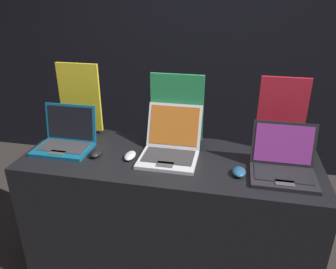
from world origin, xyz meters
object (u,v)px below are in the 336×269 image
mouse_middle (130,156)px  promo_stand_back (281,116)px  mouse_front (96,153)px  promo_stand_middle (178,111)px  laptop_back (283,164)px  mouse_back (239,172)px  laptop_front (66,138)px  laptop_middle (171,146)px  promo_stand_front (80,101)px

mouse_middle → promo_stand_back: size_ratio=0.26×
mouse_front → mouse_middle: bearing=4.2°
promo_stand_middle → laptop_back: size_ratio=1.33×
promo_stand_middle → mouse_back: (0.40, -0.34, -0.19)m
laptop_front → laptop_middle: 0.66m
mouse_front → laptop_middle: (0.44, 0.10, 0.04)m
laptop_middle → promo_stand_middle: bearing=90.0°
mouse_front → mouse_back: bearing=-3.3°
promo_stand_front → mouse_back: size_ratio=4.60×
promo_stand_back → mouse_front: bearing=-162.8°
mouse_front → promo_stand_back: bearing=17.2°
promo_stand_middle → laptop_front: bearing=-161.4°
promo_stand_front → promo_stand_middle: promo_stand_front is taller
promo_stand_middle → mouse_back: size_ratio=4.29×
mouse_middle → laptop_back: laptop_back is taller
laptop_front → laptop_middle: bearing=2.4°
promo_stand_front → promo_stand_back: promo_stand_front is taller
mouse_back → laptop_middle: bearing=159.8°
laptop_back → mouse_back: laptop_back is taller
laptop_front → laptop_back: 1.29m
laptop_front → mouse_front: (0.23, -0.07, -0.04)m
mouse_front → mouse_back: same height
laptop_front → promo_stand_back: size_ratio=0.74×
laptop_front → mouse_middle: size_ratio=2.89×
promo_stand_front → laptop_back: promo_stand_front is taller
promo_stand_middle → laptop_back: 0.70m
mouse_front → laptop_middle: size_ratio=0.29×
promo_stand_front → mouse_middle: size_ratio=4.13×
promo_stand_front → promo_stand_middle: bearing=-1.5°
laptop_middle → mouse_middle: bearing=-160.1°
mouse_back → promo_stand_back: promo_stand_back is taller
promo_stand_front → laptop_middle: promo_stand_front is taller
laptop_back → promo_stand_back: size_ratio=0.74×
laptop_front → promo_stand_back: bearing=11.3°
promo_stand_middle → laptop_back: promo_stand_middle is taller
laptop_middle → mouse_middle: laptop_middle is taller
laptop_middle → promo_stand_middle: (0.00, 0.19, 0.15)m
mouse_front → promo_stand_front: bearing=126.1°
laptop_front → mouse_back: bearing=-6.4°
promo_stand_middle → promo_stand_front: bearing=178.5°
mouse_front → mouse_middle: mouse_front is taller
promo_stand_front → laptop_middle: size_ratio=1.24×
laptop_front → promo_stand_middle: bearing=18.6°
promo_stand_front → mouse_back: bearing=-18.7°
laptop_front → laptop_back: laptop_back is taller
laptop_front → promo_stand_back: (1.29, 0.26, 0.16)m
mouse_middle → laptop_middle: bearing=19.9°
promo_stand_front → laptop_back: (1.29, -0.30, -0.17)m
promo_stand_front → laptop_back: bearing=-13.1°
promo_stand_front → laptop_middle: bearing=-17.8°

